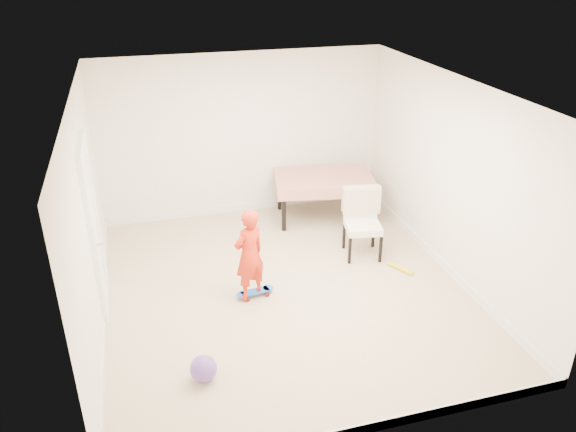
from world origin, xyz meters
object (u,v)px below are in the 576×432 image
object	(u,v)px
dining_table	(323,197)
skateboard	(255,293)
child	(249,257)
dining_chair	(363,224)
balloon	(203,369)

from	to	relation	value
dining_table	skateboard	distance (m)	2.50
skateboard	child	distance (m)	0.56
dining_chair	skateboard	world-z (taller)	dining_chair
dining_table	dining_chair	size ratio (longest dim) A/B	1.57
dining_chair	balloon	world-z (taller)	dining_chair
skateboard	child	world-z (taller)	child
dining_chair	child	size ratio (longest dim) A/B	0.82
dining_chair	child	world-z (taller)	child
skateboard	dining_chair	bearing A→B (deg)	10.62
dining_chair	balloon	size ratio (longest dim) A/B	3.50
dining_chair	child	xyz separation A→B (m)	(-1.76, -0.64, 0.10)
dining_table	child	distance (m)	2.55
balloon	skateboard	bearing A→B (deg)	57.96
dining_table	child	world-z (taller)	child
dining_chair	skateboard	bearing A→B (deg)	-149.91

